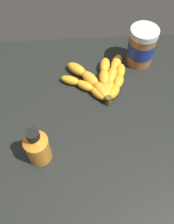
% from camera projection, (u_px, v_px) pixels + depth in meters
% --- Properties ---
extents(ground_plane, '(0.92, 0.69, 0.03)m').
position_uv_depth(ground_plane, '(95.00, 114.00, 0.82)').
color(ground_plane, black).
extents(banana_bunch, '(0.24, 0.22, 0.04)m').
position_uv_depth(banana_bunch, '(102.00, 79.00, 0.86)').
color(banana_bunch, gold).
rests_on(banana_bunch, ground_plane).
extents(peanut_butter_jar, '(0.09, 0.09, 0.14)m').
position_uv_depth(peanut_butter_jar, '(141.00, 47.00, 0.87)').
color(peanut_butter_jar, '#9E602D').
rests_on(peanut_butter_jar, ground_plane).
extents(honey_bottle, '(0.07, 0.07, 0.14)m').
position_uv_depth(honey_bottle, '(37.00, 147.00, 0.67)').
color(honey_bottle, orange).
rests_on(honey_bottle, ground_plane).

